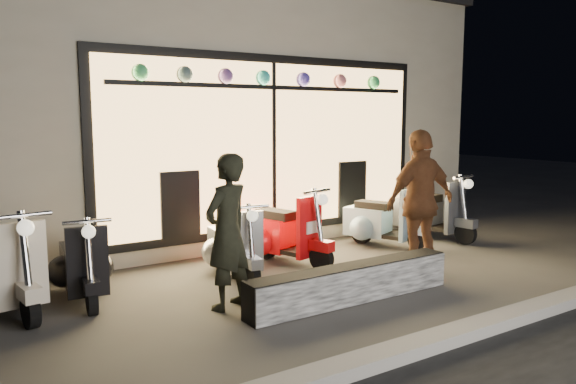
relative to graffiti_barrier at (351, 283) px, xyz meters
name	(u,v)px	position (x,y,z in m)	size (l,w,h in m)	color
ground	(302,289)	(-0.19, 0.65, -0.20)	(40.00, 40.00, 0.00)	#383533
kerb	(434,341)	(-0.19, -1.35, -0.14)	(40.00, 0.25, 0.12)	slate
shop_building	(150,110)	(-0.19, 5.63, 1.90)	(10.20, 6.23, 4.20)	beige
graffiti_barrier	(351,283)	(0.00, 0.00, 0.00)	(2.55, 0.28, 0.40)	black
scooter_silver	(232,245)	(-0.57, 1.66, 0.17)	(0.52, 1.30, 0.92)	black
scooter_red	(279,232)	(0.25, 1.85, 0.20)	(0.71, 1.41, 1.01)	black
scooter_black	(82,264)	(-2.38, 1.76, 0.17)	(0.49, 1.30, 0.92)	black
scooter_cream	(7,268)	(-3.12, 1.80, 0.22)	(0.58, 1.47, 1.04)	black
scooter_blue	(376,221)	(2.02, 1.86, 0.19)	(0.76, 1.34, 0.97)	black
scooter_grey	(426,212)	(3.12, 1.87, 0.21)	(0.59, 1.44, 1.03)	black
man	(227,232)	(-1.20, 0.55, 0.61)	(0.59, 0.39, 1.61)	black
woman	(420,202)	(1.47, 0.43, 0.71)	(1.07, 0.45, 1.82)	brown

